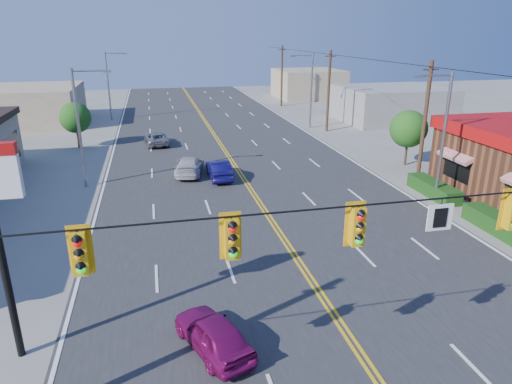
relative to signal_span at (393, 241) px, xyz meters
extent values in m
cube|color=#2D2D30|center=(0.12, 20.00, -4.86)|extent=(20.00, 120.00, 0.06)
cylinder|color=black|center=(0.12, 0.00, 1.11)|extent=(24.00, 0.05, 0.05)
cube|color=white|center=(1.32, 0.00, 0.56)|extent=(0.75, 0.04, 0.75)
cube|color=#D89E0C|center=(-7.88, 0.00, 0.54)|extent=(0.55, 0.34, 1.25)
cube|color=#D89E0C|center=(-4.38, 0.00, 0.54)|extent=(0.55, 0.34, 1.25)
cube|color=#D89E0C|center=(-1.08, 0.00, 0.54)|extent=(0.55, 0.34, 1.25)
cube|color=#194214|center=(11.62, 12.00, -4.44)|extent=(1.20, 9.00, 0.90)
cylinder|color=black|center=(-10.88, 4.00, -1.89)|extent=(0.24, 0.24, 6.00)
cylinder|color=gray|center=(11.12, 14.00, -0.89)|extent=(0.20, 0.20, 8.00)
cylinder|color=gray|center=(10.02, 14.00, 2.91)|extent=(2.20, 0.12, 0.12)
cube|color=gray|center=(8.92, 14.00, 2.86)|extent=(0.50, 0.25, 0.15)
cylinder|color=gray|center=(11.12, 38.00, -0.89)|extent=(0.20, 0.20, 8.00)
cylinder|color=gray|center=(10.02, 38.00, 2.91)|extent=(2.20, 0.12, 0.12)
cube|color=gray|center=(8.92, 38.00, 2.86)|extent=(0.50, 0.25, 0.15)
cylinder|color=gray|center=(-10.88, 22.00, -0.89)|extent=(0.20, 0.20, 8.00)
cylinder|color=gray|center=(-9.78, 22.00, 2.91)|extent=(2.20, 0.12, 0.12)
cube|color=gray|center=(-8.68, 22.00, 2.86)|extent=(0.50, 0.25, 0.15)
cylinder|color=gray|center=(-10.88, 48.00, -0.89)|extent=(0.20, 0.20, 8.00)
cylinder|color=gray|center=(-9.78, 48.00, 2.91)|extent=(2.20, 0.12, 0.12)
cube|color=gray|center=(-8.68, 48.00, 2.86)|extent=(0.50, 0.25, 0.15)
cylinder|color=#47301E|center=(12.32, 18.00, -0.69)|extent=(0.28, 0.28, 8.40)
cylinder|color=#47301E|center=(12.32, 36.00, -0.69)|extent=(0.28, 0.28, 8.40)
cylinder|color=#47301E|center=(12.32, 54.00, -0.69)|extent=(0.28, 0.28, 8.40)
cylinder|color=#47301E|center=(13.62, 22.00, -3.84)|extent=(0.20, 0.20, 2.10)
sphere|color=#235B19|center=(13.62, 22.00, -1.95)|extent=(2.94, 2.94, 2.94)
cylinder|color=#47301E|center=(-12.88, 34.00, -3.89)|extent=(0.20, 0.20, 2.00)
sphere|color=#235B19|center=(-12.88, 34.00, -2.09)|extent=(2.80, 2.80, 2.80)
cube|color=gray|center=(22.12, 40.00, -2.89)|extent=(12.00, 10.00, 4.00)
cube|color=tan|center=(-19.88, 48.00, -2.79)|extent=(11.00, 12.00, 4.20)
cube|color=tan|center=(19.12, 62.00, -2.69)|extent=(10.00, 10.00, 4.40)
imported|color=#7B0D50|center=(-4.59, 2.78, -4.26)|extent=(2.68, 3.95, 1.25)
imported|color=#110D4F|center=(-1.60, 21.59, -4.21)|extent=(1.47, 4.11, 1.35)
imported|color=#B9B9B9|center=(-3.60, 23.12, -4.22)|extent=(2.75, 4.87, 1.33)
imported|color=gray|center=(-5.80, 33.33, -4.29)|extent=(2.38, 4.48, 1.20)
camera|label=1|loc=(-6.05, -9.97, 5.29)|focal=32.00mm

